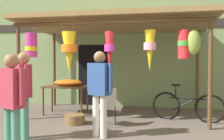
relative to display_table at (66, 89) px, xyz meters
name	(u,v)px	position (x,y,z in m)	size (l,w,h in m)	color
ground_plane	(107,126)	(1.39, -1.01, -0.69)	(30.00, 30.00, 0.00)	#60564C
shop_facade	(125,41)	(1.39, 1.67, 1.43)	(11.94, 0.29, 4.23)	#7A9360
market_stall_canopy	(114,30)	(1.37, -0.01, 1.61)	(5.01, 2.60, 2.62)	brown
display_table	(66,89)	(0.00, 0.00, 0.00)	(1.17, 0.65, 0.78)	brown
flower_heap_on_table	(68,83)	(0.06, 0.06, 0.19)	(0.79, 0.56, 0.18)	orange
folding_chair	(107,104)	(1.39, -1.00, -0.18)	(0.53, 0.53, 0.84)	beige
wicker_basket_by_table	(75,119)	(0.61, -0.97, -0.58)	(0.47, 0.47, 0.22)	brown
parked_bicycle	(187,107)	(3.22, -0.12, -0.34)	(1.72, 0.52, 0.92)	black
vendor_in_orange	(12,98)	(0.42, -3.17, 0.25)	(0.55, 0.36, 1.59)	#4C8E7A
customer_foreground	(24,88)	(0.09, -2.28, 0.28)	(0.43, 0.47, 1.64)	#4C8E7A
shopper_by_bananas	(100,87)	(1.44, -1.85, 0.30)	(0.55, 0.36, 1.66)	silver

